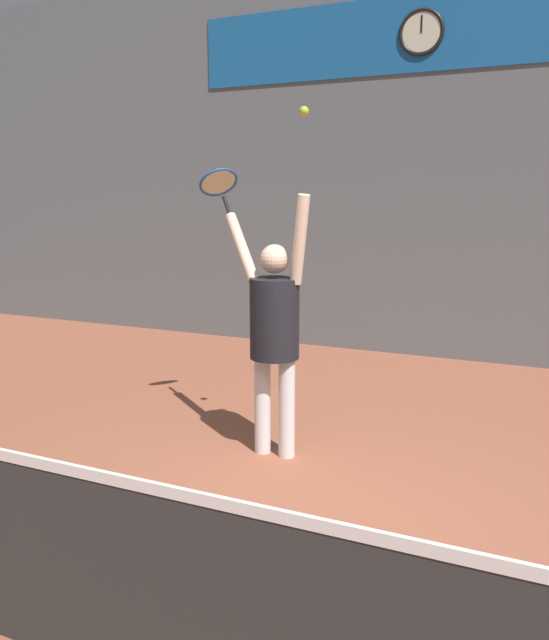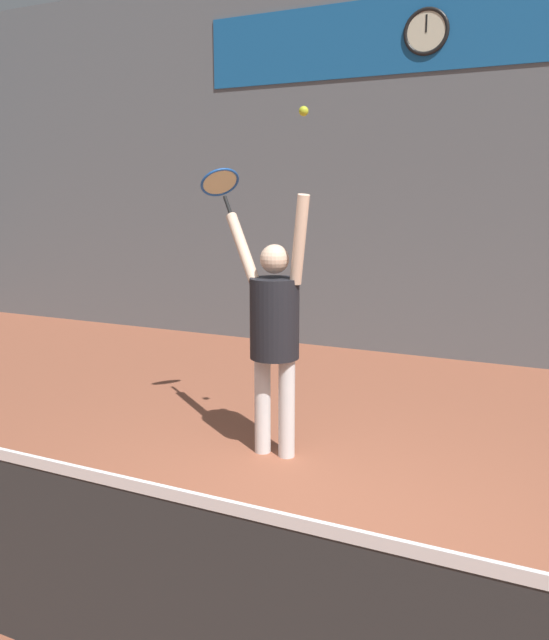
# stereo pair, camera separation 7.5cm
# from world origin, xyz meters

# --- Properties ---
(ground_plane) EXTENTS (18.00, 18.00, 0.00)m
(ground_plane) POSITION_xyz_m (0.00, 0.00, 0.00)
(ground_plane) COLOR #9E563D
(back_wall) EXTENTS (18.00, 0.10, 5.00)m
(back_wall) POSITION_xyz_m (0.00, 4.97, 2.50)
(back_wall) COLOR slate
(back_wall) RESTS_ON ground_plane
(sponsor_banner) EXTENTS (6.61, 0.02, 0.90)m
(sponsor_banner) POSITION_xyz_m (0.00, 4.91, 3.98)
(sponsor_banner) COLOR #195B9E
(scoreboard_clock) EXTENTS (0.55, 0.05, 0.55)m
(scoreboard_clock) POSITION_xyz_m (-0.38, 4.89, 3.98)
(scoreboard_clock) COLOR beige
(court_net) EXTENTS (8.87, 0.07, 1.06)m
(court_net) POSITION_xyz_m (0.00, -1.24, 0.50)
(court_net) COLOR #333333
(court_net) RESTS_ON ground_plane
(tennis_player) EXTENTS (0.91, 0.54, 2.07)m
(tennis_player) POSITION_xyz_m (-0.69, 1.24, 1.06)
(tennis_player) COLOR white
(tennis_player) RESTS_ON ground_plane
(tennis_racket) EXTENTS (0.42, 0.44, 0.41)m
(tennis_racket) POSITION_xyz_m (-1.39, 1.67, 2.15)
(tennis_racket) COLOR black
(tennis_ball) EXTENTS (0.07, 0.07, 0.07)m
(tennis_ball) POSITION_xyz_m (-0.43, 1.18, 2.64)
(tennis_ball) COLOR #CCDB2D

